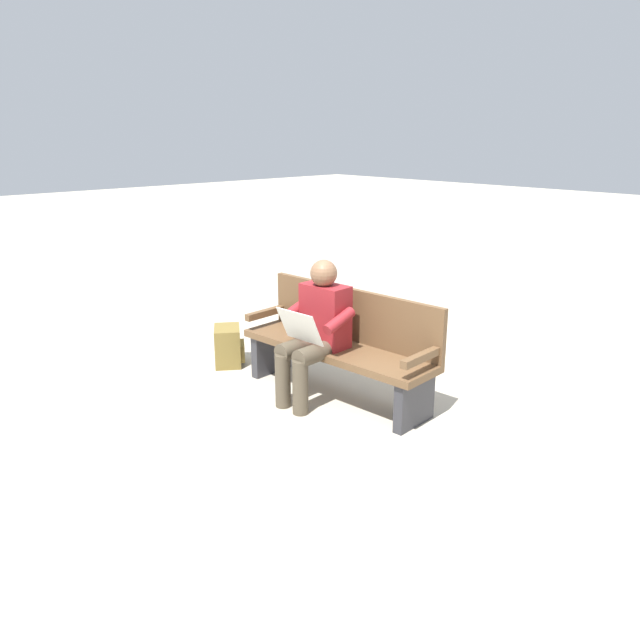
# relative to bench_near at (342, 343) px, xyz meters

# --- Properties ---
(ground_plane) EXTENTS (40.00, 40.00, 0.00)m
(ground_plane) POSITION_rel_bench_near_xyz_m (-0.00, 0.07, -0.46)
(ground_plane) COLOR #B7AD99
(bench_near) EXTENTS (1.83, 0.59, 0.90)m
(bench_near) POSITION_rel_bench_near_xyz_m (0.00, 0.00, 0.00)
(bench_near) COLOR brown
(bench_near) RESTS_ON ground
(person_seated) EXTENTS (0.59, 0.59, 1.18)m
(person_seated) POSITION_rel_bench_near_xyz_m (0.06, 0.24, 0.17)
(person_seated) COLOR maroon
(person_seated) RESTS_ON ground
(backpack) EXTENTS (0.42, 0.40, 0.37)m
(backpack) POSITION_rel_bench_near_xyz_m (1.24, 0.29, -0.28)
(backpack) COLOR brown
(backpack) RESTS_ON ground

